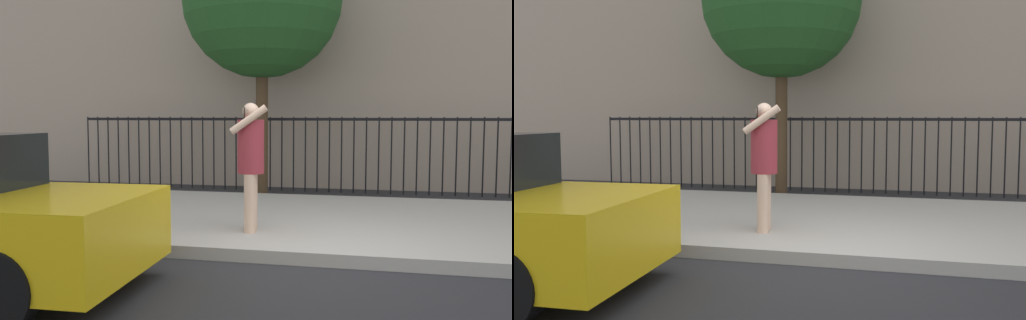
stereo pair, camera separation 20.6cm
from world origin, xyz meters
The scene contains 4 objects.
ground_plane centered at (0.00, 0.00, 0.00)m, with size 60.00×60.00×0.00m, color #28282B.
sidewalk centered at (0.00, 2.20, 0.07)m, with size 28.00×4.40×0.15m, color #B2ADA3.
iron_fence centered at (0.00, 5.90, 1.02)m, with size 12.03×0.04×1.60m.
pedestrian_on_phone centered at (-0.93, 1.00, 1.10)m, with size 0.48×0.68×1.64m.
Camera 2 is at (0.89, -5.80, 1.63)m, focal length 38.90 mm.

